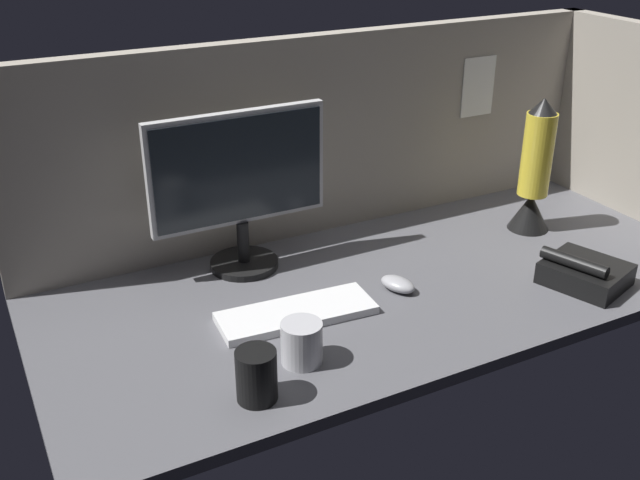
{
  "coord_description": "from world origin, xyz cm",
  "views": [
    {
      "loc": [
        -93.92,
        -139.25,
        92.05
      ],
      "look_at": [
        -12.65,
        0.0,
        14.0
      ],
      "focal_mm": 41.61,
      "sensor_mm": 36.0,
      "label": 1
    }
  ],
  "objects": [
    {
      "name": "mug_steel",
      "position": [
        -37.14,
        -21.39,
        4.71
      ],
      "size": [
        8.9,
        8.9,
        9.42
      ],
      "color": "#B2B2B7",
      "rests_on": "ground_plane"
    },
    {
      "name": "lava_lamp",
      "position": [
        51.7,
        8.49,
        16.4
      ],
      "size": [
        11.95,
        11.95,
        39.1
      ],
      "color": "black",
      "rests_on": "ground_plane"
    },
    {
      "name": "ground_plane",
      "position": [
        0.0,
        0.0,
        -1.5
      ],
      "size": [
        180.0,
        80.0,
        3.0
      ],
      "primitive_type": "cube",
      "color": "#515156"
    },
    {
      "name": "monitor",
      "position": [
        -31.63,
        25.14,
        23.63
      ],
      "size": [
        46.82,
        18.0,
        42.02
      ],
      "color": "black",
      "rests_on": "ground_plane"
    },
    {
      "name": "mouse",
      "position": [
        -2.39,
        -4.94,
        1.7
      ],
      "size": [
        8.54,
        10.93,
        3.4
      ],
      "primitive_type": "ellipsoid",
      "rotation": [
        0.0,
        0.0,
        0.35
      ],
      "color": "#99999E",
      "rests_on": "ground_plane"
    },
    {
      "name": "mug_black_travel",
      "position": [
        -50.44,
        -28.52,
        5.46
      ],
      "size": [
        8.2,
        8.2,
        10.93
      ],
      "color": "black",
      "rests_on": "ground_plane"
    },
    {
      "name": "cubicle_wall_back",
      "position": [
        0.08,
        37.5,
        28.05
      ],
      "size": [
        180.0,
        5.5,
        56.07
      ],
      "color": "gray",
      "rests_on": "ground_plane"
    },
    {
      "name": "keyboard",
      "position": [
        -30.34,
        -4.71,
        1.0
      ],
      "size": [
        37.87,
        15.72,
        2.0
      ],
      "primitive_type": "cube",
      "rotation": [
        0.0,
        0.0,
        -0.07
      ],
      "color": "silver",
      "rests_on": "ground_plane"
    },
    {
      "name": "desk_phone",
      "position": [
        41.13,
        -23.85,
        3.19
      ],
      "size": [
        22.22,
        23.47,
        8.8
      ],
      "color": "black",
      "rests_on": "ground_plane"
    }
  ]
}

